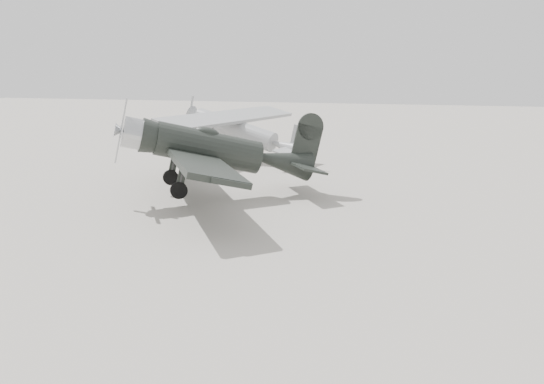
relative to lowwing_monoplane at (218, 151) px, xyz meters
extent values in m
plane|color=#A79F94|center=(3.30, -8.11, -2.17)|extent=(160.00, 160.00, 0.00)
cylinder|color=black|center=(-0.35, -0.23, 0.08)|extent=(4.66, 3.76, 1.47)
cone|color=black|center=(2.54, 1.67, 0.13)|extent=(3.03, 2.64, 1.36)
cylinder|color=#AFB1B4|center=(-3.02, -1.99, 0.08)|extent=(1.50, 1.60, 1.30)
cone|color=#AFB1B4|center=(-3.54, -2.33, 0.08)|extent=(0.63, 0.69, 0.59)
cube|color=#AFB1B4|center=(-3.48, -2.29, 0.08)|extent=(0.16, 0.19, 2.73)
ellipsoid|color=black|center=(-0.52, -0.34, 0.73)|extent=(1.36, 1.23, 0.48)
cube|color=black|center=(-0.96, -0.63, -0.29)|extent=(8.76, 11.72, 0.23)
cube|color=black|center=(3.24, 2.14, 0.18)|extent=(3.39, 4.31, 0.10)
cube|color=black|center=(3.37, 2.22, 1.07)|extent=(1.11, 0.78, 1.89)
cylinder|color=black|center=(-0.53, -2.05, -1.73)|extent=(0.69, 0.53, 0.71)
cylinder|color=black|center=(-2.09, 0.32, -1.73)|extent=(0.69, 0.53, 0.71)
cylinder|color=#333333|center=(-0.53, -2.05, -1.02)|extent=(0.16, 0.16, 1.47)
cylinder|color=#333333|center=(-2.09, 0.32, -1.02)|extent=(0.16, 0.16, 1.47)
cylinder|color=black|center=(3.46, 2.28, -0.32)|extent=(0.24, 0.20, 0.23)
cylinder|color=gray|center=(-2.82, 9.89, -0.18)|extent=(5.88, 2.64, 1.22)
cone|color=gray|center=(0.93, 8.90, -0.18)|extent=(2.21, 1.58, 1.11)
cone|color=gray|center=(-5.92, 10.70, -0.18)|extent=(0.94, 1.28, 1.15)
cube|color=gray|center=(-6.35, 10.81, -0.18)|extent=(0.09, 0.16, 2.44)
cube|color=gray|center=(-3.25, 10.00, 0.51)|extent=(5.13, 12.32, 0.20)
cube|color=gray|center=(1.47, 8.76, -0.12)|extent=(1.92, 3.90, 0.09)
cube|color=gray|center=(1.58, 8.73, 0.60)|extent=(0.99, 0.34, 1.44)
cylinder|color=black|center=(-3.98, 8.93, -1.86)|extent=(0.64, 0.31, 0.62)
cylinder|color=black|center=(-3.37, 11.29, -1.86)|extent=(0.64, 0.31, 0.62)
cylinder|color=#333333|center=(-3.98, 8.93, -1.23)|extent=(0.12, 0.12, 1.33)
cylinder|color=#333333|center=(-3.37, 11.29, -1.23)|extent=(0.12, 0.12, 1.33)
cylinder|color=black|center=(1.68, 8.71, -0.51)|extent=(0.21, 0.13, 0.20)
camera|label=1|loc=(8.72, -21.57, 3.44)|focal=35.00mm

